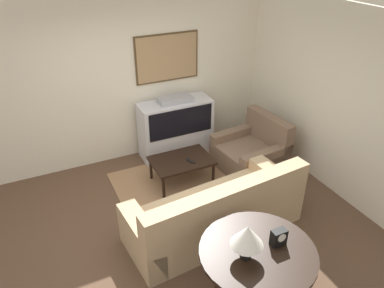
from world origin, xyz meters
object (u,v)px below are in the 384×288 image
(mantel_clock, at_px, (279,237))
(armchair, at_px, (252,153))
(tv, at_px, (176,128))
(coffee_table, at_px, (182,162))
(console_table, at_px, (258,255))
(table_lamp, at_px, (247,236))
(couch, at_px, (217,214))

(mantel_clock, bearing_deg, armchair, 61.51)
(tv, bearing_deg, coffee_table, -107.56)
(coffee_table, bearing_deg, console_table, -95.44)
(coffee_table, height_order, table_lamp, table_lamp)
(couch, bearing_deg, coffee_table, -97.84)
(armchair, bearing_deg, console_table, -38.43)
(armchair, height_order, coffee_table, armchair)
(coffee_table, bearing_deg, table_lamp, -99.12)
(console_table, distance_m, table_lamp, 0.36)
(armchair, xyz_separation_m, coffee_table, (-1.22, 0.11, 0.09))
(armchair, relative_size, mantel_clock, 5.96)
(tv, relative_size, console_table, 1.06)
(coffee_table, xyz_separation_m, table_lamp, (-0.38, -2.35, 0.65))
(tv, height_order, couch, tv)
(tv, distance_m, couch, 2.11)
(armchair, distance_m, table_lamp, 2.85)
(armchair, bearing_deg, mantel_clock, -34.09)
(couch, bearing_deg, mantel_clock, 88.43)
(console_table, bearing_deg, couch, 81.78)
(coffee_table, distance_m, console_table, 2.38)
(tv, xyz_separation_m, console_table, (-0.49, -3.18, 0.18))
(coffee_table, xyz_separation_m, console_table, (-0.22, -2.35, 0.32))
(coffee_table, relative_size, table_lamp, 2.43)
(mantel_clock, bearing_deg, tv, 85.30)
(console_table, height_order, mantel_clock, mantel_clock)
(couch, height_order, coffee_table, couch)
(couch, relative_size, mantel_clock, 13.12)
(couch, height_order, armchair, couch)
(tv, relative_size, coffee_table, 1.34)
(couch, xyz_separation_m, table_lamp, (-0.31, -1.12, 0.71))
(armchair, distance_m, mantel_clock, 2.62)
(coffee_table, xyz_separation_m, mantel_clock, (0.00, -2.35, 0.48))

